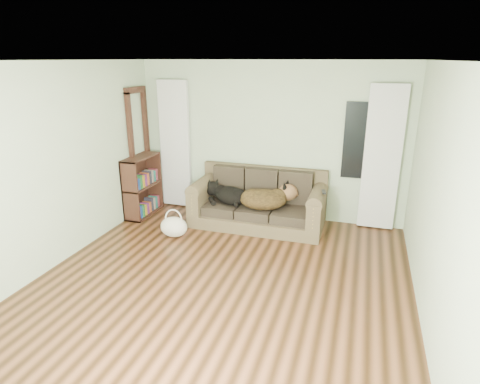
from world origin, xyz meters
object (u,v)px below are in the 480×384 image
(sofa, at_px, (258,199))
(dog_shepherd, at_px, (266,200))
(tote_bag, at_px, (174,227))
(dog_black_lab, at_px, (229,195))
(bookshelf, at_px, (143,187))

(sofa, relative_size, dog_shepherd, 2.75)
(dog_shepherd, height_order, tote_bag, dog_shepherd)
(dog_shepherd, relative_size, tote_bag, 1.80)
(dog_shepherd, bearing_deg, sofa, -42.00)
(sofa, distance_m, dog_black_lab, 0.49)
(tote_bag, xyz_separation_m, bookshelf, (-0.93, 0.71, 0.34))
(sofa, bearing_deg, bookshelf, -176.90)
(tote_bag, relative_size, bookshelf, 0.41)
(dog_shepherd, height_order, bookshelf, bookshelf)
(dog_shepherd, xyz_separation_m, bookshelf, (-2.21, -0.02, 0.01))
(sofa, distance_m, bookshelf, 2.05)
(sofa, xyz_separation_m, dog_black_lab, (-0.48, -0.04, 0.03))
(dog_black_lab, bearing_deg, bookshelf, -144.57)
(sofa, xyz_separation_m, bookshelf, (-2.04, -0.11, 0.05))
(sofa, height_order, dog_black_lab, sofa)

